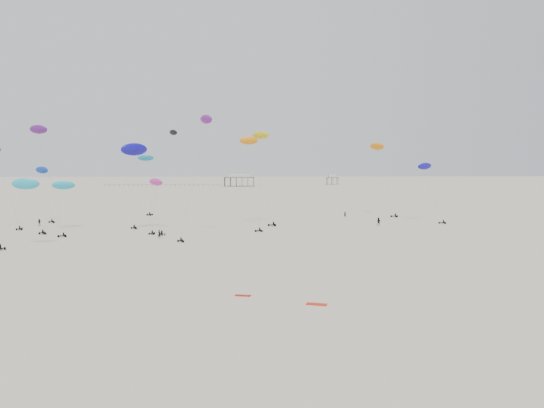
{
  "coord_description": "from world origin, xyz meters",
  "views": [
    {
      "loc": [
        -5.22,
        -18.33,
        14.9
      ],
      "look_at": [
        0.0,
        88.0,
        7.0
      ],
      "focal_mm": 35.0,
      "sensor_mm": 36.0,
      "label": 1
    }
  ],
  "objects": [
    {
      "name": "rig_12",
      "position": [
        -25.84,
        103.06,
        8.84
      ],
      "size": [
        4.46,
        12.8,
        13.61
      ],
      "rotation": [
        0.0,
        0.0,
        5.96
      ],
      "color": "black",
      "rests_on": "ground"
    },
    {
      "name": "rig_4",
      "position": [
        -47.7,
        104.95,
        8.64
      ],
      "size": [
        5.43,
        12.39,
        13.08
      ],
      "rotation": [
        0.0,
        0.0,
        4.02
      ],
      "color": "black",
      "rests_on": "ground"
    },
    {
      "name": "spectator_1",
      "position": [
        27.31,
        109.49,
        0.0
      ],
      "size": [
        1.31,
        1.18,
        2.32
      ],
      "primitive_type": "imported",
      "rotation": [
        0.0,
        0.0,
        5.68
      ],
      "color": "black",
      "rests_on": "ground"
    },
    {
      "name": "spectator_0",
      "position": [
        -22.89,
        89.52,
        0.0
      ],
      "size": [
        0.87,
        0.75,
        2.01
      ],
      "primitive_type": "imported",
      "rotation": [
        0.0,
        0.0,
        2.74
      ],
      "color": "black",
      "rests_on": "ground"
    },
    {
      "name": "pavilion_small",
      "position": [
        60.0,
        380.0,
        3.49
      ],
      "size": [
        9.0,
        7.0,
        8.0
      ],
      "color": "brown",
      "rests_on": "ground"
    },
    {
      "name": "grounded_kite_b",
      "position": [
        -5.64,
        41.09,
        0.0
      ],
      "size": [
        1.91,
        1.09,
        0.07
      ],
      "primitive_type": "cube",
      "rotation": [
        0.0,
        0.0,
        -0.23
      ],
      "color": "#B7130B",
      "rests_on": "ground"
    },
    {
      "name": "grounded_kite_a",
      "position": [
        2.25,
        36.91,
        0.0
      ],
      "size": [
        2.37,
        1.53,
        0.08
      ],
      "primitive_type": "cube",
      "rotation": [
        0.0,
        0.0,
        -0.31
      ],
      "color": "red",
      "rests_on": "ground"
    },
    {
      "name": "rig_6",
      "position": [
        -1.67,
        111.51,
        18.92
      ],
      "size": [
        5.11,
        17.87,
        25.55
      ],
      "rotation": [
        0.0,
        0.0,
        1.86
      ],
      "color": "black",
      "rests_on": "ground"
    },
    {
      "name": "rig_3",
      "position": [
        -28.87,
        138.79,
        16.19
      ],
      "size": [
        9.9,
        4.36,
        25.32
      ],
      "rotation": [
        0.0,
        0.0,
        5.73
      ],
      "color": "black",
      "rests_on": "ground"
    },
    {
      "name": "rig_9",
      "position": [
        -3.08,
        110.27,
        15.65
      ],
      "size": [
        9.24,
        3.18,
        21.87
      ],
      "rotation": [
        0.0,
        0.0,
        1.48
      ],
      "color": "black",
      "rests_on": "ground"
    },
    {
      "name": "rig_2",
      "position": [
        -14.17,
        91.7,
        20.35
      ],
      "size": [
        7.2,
        12.91,
        25.96
      ],
      "rotation": [
        0.0,
        0.0,
        3.75
      ],
      "color": "black",
      "rests_on": "ground"
    },
    {
      "name": "rig_10",
      "position": [
        -58.02,
        122.99,
        10.66
      ],
      "size": [
        7.41,
        7.48,
        14.64
      ],
      "rotation": [
        0.0,
        0.0,
        3.99
      ],
      "color": "black",
      "rests_on": "ground"
    },
    {
      "name": "rig_1",
      "position": [
        -60.47,
        105.78,
        10.83
      ],
      "size": [
        8.6,
        3.86,
        19.16
      ],
      "rotation": [
        0.0,
        0.0,
        6.19
      ],
      "color": "black",
      "rests_on": "ground"
    },
    {
      "name": "rig_8",
      "position": [
        -47.9,
        95.64,
        18.46
      ],
      "size": [
        9.41,
        7.0,
        23.51
      ],
      "rotation": [
        0.0,
        0.0,
        1.97
      ],
      "color": "black",
      "rests_on": "ground"
    },
    {
      "name": "rig_7",
      "position": [
        34.08,
        135.4,
        16.51
      ],
      "size": [
        7.31,
        10.72,
        21.62
      ],
      "rotation": [
        0.0,
        0.0,
        1.15
      ],
      "color": "black",
      "rests_on": "ground"
    },
    {
      "name": "rig_5",
      "position": [
        -45.73,
        78.38,
        9.02
      ],
      "size": [
        7.14,
        5.78,
        12.67
      ],
      "rotation": [
        0.0,
        0.0,
        0.85
      ],
      "color": "black",
      "rests_on": "ground"
    },
    {
      "name": "rig_11",
      "position": [
        -29.39,
        100.37,
        16.73
      ],
      "size": [
        11.08,
        11.28,
        20.57
      ],
      "rotation": [
        0.0,
        0.0,
        0.25
      ],
      "color": "black",
      "rests_on": "ground"
    },
    {
      "name": "spectator_2",
      "position": [
        -55.76,
        112.94,
        0.0
      ],
      "size": [
        1.29,
        0.81,
        2.06
      ],
      "primitive_type": "imported",
      "rotation": [
        0.0,
        0.0,
        6.42
      ],
      "color": "black",
      "rests_on": "ground"
    },
    {
      "name": "rig_13",
      "position": [
        42.18,
        117.78,
        12.02
      ],
      "size": [
        6.37,
        9.11,
        15.89
      ],
      "rotation": [
        0.0,
        0.0,
        1.39
      ],
      "color": "black",
      "rests_on": "ground"
    },
    {
      "name": "ground_plane",
      "position": [
        0.0,
        200.0,
        0.0
      ],
      "size": [
        900.0,
        900.0,
        0.0
      ],
      "primitive_type": "plane",
      "color": "beige"
    },
    {
      "name": "pier_fence",
      "position": [
        -62.0,
        350.0,
        0.77
      ],
      "size": [
        80.2,
        0.2,
        1.5
      ],
      "color": "black",
      "rests_on": "ground"
    },
    {
      "name": "rig_0",
      "position": [
        -30.98,
        115.78,
        12.45
      ],
      "size": [
        4.21,
        16.39,
        20.8
      ],
      "rotation": [
        0.0,
        0.0,
        3.8
      ],
      "color": "black",
      "rests_on": "ground"
    },
    {
      "name": "pavilion_main",
      "position": [
        -10.0,
        350.0,
        4.22
      ],
      "size": [
        21.0,
        13.0,
        9.8
      ],
      "color": "brown",
      "rests_on": "ground"
    },
    {
      "name": "spectator_3",
      "position": [
        22.97,
        130.88,
        0.0
      ],
      "size": [
        0.81,
        0.67,
        1.91
      ],
      "primitive_type": "imported",
      "rotation": [
        0.0,
        0.0,
        2.82
      ],
      "color": "black",
      "rests_on": "ground"
    }
  ]
}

